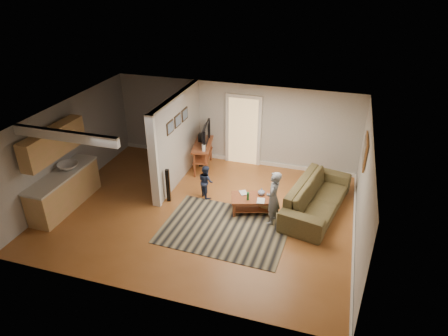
{
  "coord_description": "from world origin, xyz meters",
  "views": [
    {
      "loc": [
        3.02,
        -7.94,
        5.75
      ],
      "look_at": [
        0.46,
        0.42,
        1.1
      ],
      "focal_mm": 32.0,
      "sensor_mm": 36.0,
      "label": 1
    }
  ],
  "objects_px": {
    "child": "(272,222)",
    "toddler": "(206,196)",
    "toy_basket": "(267,204)",
    "coffee_table": "(253,200)",
    "speaker_right": "(201,150)",
    "sofa": "(315,210)",
    "speaker_left": "(168,185)",
    "tv_console": "(203,146)"
  },
  "relations": [
    {
      "from": "speaker_right",
      "to": "toddler",
      "type": "bearing_deg",
      "value": -66.23
    },
    {
      "from": "speaker_left",
      "to": "speaker_right",
      "type": "bearing_deg",
      "value": 73.87
    },
    {
      "from": "sofa",
      "to": "child",
      "type": "relative_size",
      "value": 1.98
    },
    {
      "from": "child",
      "to": "toddler",
      "type": "distance_m",
      "value": 2.04
    },
    {
      "from": "tv_console",
      "to": "speaker_right",
      "type": "distance_m",
      "value": 0.28
    },
    {
      "from": "tv_console",
      "to": "toddler",
      "type": "distance_m",
      "value": 1.77
    },
    {
      "from": "tv_console",
      "to": "toddler",
      "type": "height_order",
      "value": "tv_console"
    },
    {
      "from": "sofa",
      "to": "toy_basket",
      "type": "height_order",
      "value": "sofa"
    },
    {
      "from": "child",
      "to": "tv_console",
      "type": "bearing_deg",
      "value": -124.84
    },
    {
      "from": "coffee_table",
      "to": "tv_console",
      "type": "relative_size",
      "value": 0.87
    },
    {
      "from": "speaker_right",
      "to": "tv_console",
      "type": "bearing_deg",
      "value": -44.45
    },
    {
      "from": "coffee_table",
      "to": "toy_basket",
      "type": "height_order",
      "value": "coffee_table"
    },
    {
      "from": "toy_basket",
      "to": "child",
      "type": "relative_size",
      "value": 0.31
    },
    {
      "from": "coffee_table",
      "to": "toy_basket",
      "type": "xyz_separation_m",
      "value": [
        0.32,
        0.16,
        -0.17
      ]
    },
    {
      "from": "speaker_right",
      "to": "toddler",
      "type": "xyz_separation_m",
      "value": [
        0.73,
        -1.61,
        -0.55
      ]
    },
    {
      "from": "coffee_table",
      "to": "tv_console",
      "type": "height_order",
      "value": "tv_console"
    },
    {
      "from": "tv_console",
      "to": "speaker_left",
      "type": "bearing_deg",
      "value": -108.6
    },
    {
      "from": "child",
      "to": "toy_basket",
      "type": "bearing_deg",
      "value": -149.18
    },
    {
      "from": "coffee_table",
      "to": "toddler",
      "type": "height_order",
      "value": "coffee_table"
    },
    {
      "from": "sofa",
      "to": "speaker_right",
      "type": "xyz_separation_m",
      "value": [
        -3.64,
        1.45,
        0.55
      ]
    },
    {
      "from": "tv_console",
      "to": "sofa",
      "type": "bearing_deg",
      "value": -31.8
    },
    {
      "from": "tv_console",
      "to": "toddler",
      "type": "relative_size",
      "value": 1.51
    },
    {
      "from": "sofa",
      "to": "tv_console",
      "type": "distance_m",
      "value": 3.82
    },
    {
      "from": "coffee_table",
      "to": "speaker_left",
      "type": "xyz_separation_m",
      "value": [
        -2.24,
        -0.18,
        0.14
      ]
    },
    {
      "from": "sofa",
      "to": "speaker_right",
      "type": "distance_m",
      "value": 3.95
    },
    {
      "from": "tv_console",
      "to": "speaker_right",
      "type": "xyz_separation_m",
      "value": [
        -0.13,
        0.13,
        -0.21
      ]
    },
    {
      "from": "coffee_table",
      "to": "speaker_right",
      "type": "relative_size",
      "value": 1.11
    },
    {
      "from": "toy_basket",
      "to": "toddler",
      "type": "bearing_deg",
      "value": 174.43
    },
    {
      "from": "speaker_left",
      "to": "toy_basket",
      "type": "bearing_deg",
      "value": -4.83
    },
    {
      "from": "child",
      "to": "toddler",
      "type": "bearing_deg",
      "value": -103.41
    },
    {
      "from": "toddler",
      "to": "child",
      "type": "bearing_deg",
      "value": -154.95
    },
    {
      "from": "speaker_right",
      "to": "speaker_left",
      "type": "bearing_deg",
      "value": -94.3
    },
    {
      "from": "speaker_left",
      "to": "toddler",
      "type": "height_order",
      "value": "speaker_left"
    },
    {
      "from": "tv_console",
      "to": "toy_basket",
      "type": "relative_size",
      "value": 3.28
    },
    {
      "from": "sofa",
      "to": "child",
      "type": "xyz_separation_m",
      "value": [
        -0.98,
        -0.82,
        0.0
      ]
    },
    {
      "from": "toy_basket",
      "to": "child",
      "type": "bearing_deg",
      "value": -64.68
    },
    {
      "from": "tv_console",
      "to": "speaker_right",
      "type": "bearing_deg",
      "value": 125.18
    },
    {
      "from": "coffee_table",
      "to": "speaker_left",
      "type": "distance_m",
      "value": 2.25
    },
    {
      "from": "toy_basket",
      "to": "sofa",
      "type": "bearing_deg",
      "value": 14.93
    },
    {
      "from": "toy_basket",
      "to": "child",
      "type": "distance_m",
      "value": 0.57
    },
    {
      "from": "sofa",
      "to": "toddler",
      "type": "bearing_deg",
      "value": 105.11
    },
    {
      "from": "sofa",
      "to": "speaker_left",
      "type": "bearing_deg",
      "value": 112.03
    }
  ]
}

